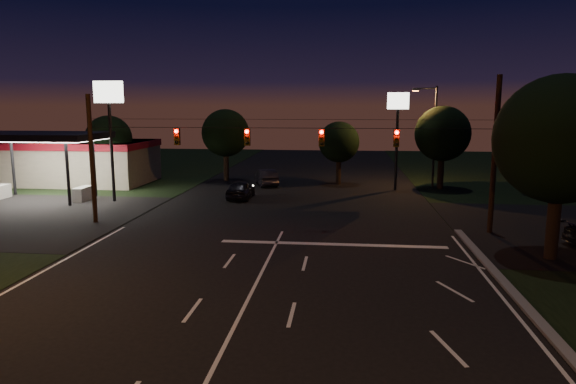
# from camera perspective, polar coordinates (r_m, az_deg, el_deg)

# --- Properties ---
(ground) EXTENTS (140.00, 140.00, 0.00)m
(ground) POSITION_cam_1_polar(r_m,az_deg,el_deg) (17.11, -6.56, -15.70)
(ground) COLOR black
(ground) RESTS_ON ground
(stop_bar) EXTENTS (12.00, 0.50, 0.01)m
(stop_bar) POSITION_cam_1_polar(r_m,az_deg,el_deg) (27.55, 4.96, -5.80)
(stop_bar) COLOR silver
(stop_bar) RESTS_ON ground
(utility_pole_right) EXTENTS (0.30, 0.30, 9.00)m
(utility_pole_right) POSITION_cam_1_polar(r_m,az_deg,el_deg) (32.07, 21.47, -4.25)
(utility_pole_right) COLOR black
(utility_pole_right) RESTS_ON ground
(utility_pole_left) EXTENTS (0.28, 0.28, 8.00)m
(utility_pole_left) POSITION_cam_1_polar(r_m,az_deg,el_deg) (34.64, -20.57, -3.20)
(utility_pole_left) COLOR black
(utility_pole_left) RESTS_ON ground
(signal_span) EXTENTS (24.00, 0.40, 1.56)m
(signal_span) POSITION_cam_1_polar(r_m,az_deg,el_deg) (30.30, -0.43, 6.19)
(signal_span) COLOR black
(signal_span) RESTS_ON ground
(gas_station) EXTENTS (14.20, 16.10, 5.25)m
(gas_station) POSITION_cam_1_polar(r_m,az_deg,el_deg) (52.32, -22.82, 3.44)
(gas_station) COLOR gray
(gas_station) RESTS_ON ground
(pole_sign_left_near) EXTENTS (2.20, 0.30, 9.10)m
(pole_sign_left_near) POSITION_cam_1_polar(r_m,az_deg,el_deg) (41.02, -19.24, 8.61)
(pole_sign_left_near) COLOR black
(pole_sign_left_near) RESTS_ON ground
(pole_sign_right) EXTENTS (1.80, 0.30, 8.40)m
(pole_sign_right) POSITION_cam_1_polar(r_m,az_deg,el_deg) (45.30, 12.08, 8.03)
(pole_sign_right) COLOR black
(pole_sign_right) RESTS_ON ground
(street_light_right_far) EXTENTS (2.20, 0.35, 9.00)m
(street_light_right_far) POSITION_cam_1_polar(r_m,az_deg,el_deg) (47.73, 15.70, 6.75)
(street_light_right_far) COLOR black
(street_light_right_far) RESTS_ON ground
(tree_right_near) EXTENTS (6.00, 6.00, 8.76)m
(tree_right_near) POSITION_cam_1_polar(r_m,az_deg,el_deg) (27.18, 27.94, 5.06)
(tree_right_near) COLOR black
(tree_right_near) RESTS_ON ground
(tree_far_a) EXTENTS (4.20, 4.20, 6.42)m
(tree_far_a) POSITION_cam_1_polar(r_m,az_deg,el_deg) (50.15, -19.21, 5.57)
(tree_far_a) COLOR black
(tree_far_a) RESTS_ON ground
(tree_far_b) EXTENTS (4.60, 4.60, 6.98)m
(tree_far_b) POSITION_cam_1_polar(r_m,az_deg,el_deg) (50.60, -6.90, 6.46)
(tree_far_b) COLOR black
(tree_far_b) RESTS_ON ground
(tree_far_c) EXTENTS (3.80, 3.80, 5.86)m
(tree_far_c) POSITION_cam_1_polar(r_m,az_deg,el_deg) (48.30, 5.70, 5.49)
(tree_far_c) COLOR black
(tree_far_c) RESTS_ON ground
(tree_far_d) EXTENTS (4.80, 4.80, 7.30)m
(tree_far_d) POSITION_cam_1_polar(r_m,az_deg,el_deg) (47.03, 16.79, 6.16)
(tree_far_d) COLOR black
(tree_far_d) RESTS_ON ground
(tree_far_e) EXTENTS (4.00, 4.00, 6.18)m
(tree_far_e) POSITION_cam_1_polar(r_m,az_deg,el_deg) (47.25, 26.80, 4.69)
(tree_far_e) COLOR black
(tree_far_e) RESTS_ON ground
(car_oncoming_a) EXTENTS (1.77, 4.34, 1.47)m
(car_oncoming_a) POSITION_cam_1_polar(r_m,az_deg,el_deg) (40.83, -5.29, 0.29)
(car_oncoming_a) COLOR black
(car_oncoming_a) RESTS_ON ground
(car_oncoming_b) EXTENTS (2.94, 4.73, 1.47)m
(car_oncoming_b) POSITION_cam_1_polar(r_m,az_deg,el_deg) (47.66, -2.45, 1.65)
(car_oncoming_b) COLOR black
(car_oncoming_b) RESTS_ON ground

